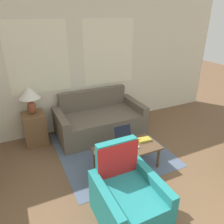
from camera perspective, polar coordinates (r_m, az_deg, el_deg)
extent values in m
cube|color=silver|center=(4.50, -8.23, 11.49)|extent=(6.64, 0.05, 2.60)
cube|color=white|center=(4.26, -18.72, 13.18)|extent=(1.10, 0.01, 1.30)
cube|color=white|center=(4.65, -0.77, 15.29)|extent=(1.10, 0.01, 1.30)
cube|color=slate|center=(4.09, -0.28, -9.58)|extent=(1.86, 1.99, 0.01)
cube|color=#665B4C|center=(4.46, -3.02, -3.21)|extent=(1.45, 0.90, 0.45)
cube|color=#665B4C|center=(4.70, -4.92, 0.97)|extent=(1.45, 0.12, 0.85)
cube|color=#665B4C|center=(4.23, -13.03, -4.39)|extent=(0.14, 0.90, 0.60)
cube|color=#665B4C|center=(4.75, 5.81, -0.47)|extent=(0.14, 0.90, 0.60)
cube|color=teal|center=(2.81, 4.55, -23.19)|extent=(0.52, 0.81, 0.45)
cube|color=teal|center=(2.87, 1.10, -15.37)|extent=(0.52, 0.10, 0.92)
cube|color=teal|center=(2.67, -1.73, -24.50)|extent=(0.10, 0.81, 0.57)
cube|color=teal|center=(2.89, 10.26, -20.17)|extent=(0.10, 0.81, 0.57)
cube|color=red|center=(2.77, 1.64, -14.28)|extent=(0.54, 0.01, 0.66)
cube|color=brown|center=(4.38, -19.43, -4.08)|extent=(0.40, 0.40, 0.61)
ellipsoid|color=brown|center=(4.20, -20.25, 1.08)|extent=(0.16, 0.16, 0.25)
cylinder|color=tan|center=(4.14, -20.56, 3.03)|extent=(0.02, 0.02, 0.06)
cone|color=white|center=(4.10, -20.84, 4.82)|extent=(0.37, 0.37, 0.22)
cube|color=brown|center=(3.45, 3.96, -9.48)|extent=(1.04, 0.50, 0.03)
cylinder|color=brown|center=(3.26, -1.84, -16.14)|extent=(0.04, 0.04, 0.36)
cylinder|color=brown|center=(3.65, 12.02, -11.67)|extent=(0.04, 0.04, 0.36)
cylinder|color=brown|center=(3.55, -4.53, -12.24)|extent=(0.04, 0.04, 0.36)
cylinder|color=brown|center=(3.91, 8.48, -8.60)|extent=(0.04, 0.04, 0.36)
cube|color=#B7B7BC|center=(3.47, 4.10, -8.74)|extent=(0.29, 0.26, 0.02)
cube|color=black|center=(3.52, 2.86, -5.59)|extent=(0.29, 0.08, 0.25)
cylinder|color=teal|center=(3.27, -0.61, -10.28)|extent=(0.09, 0.09, 0.09)
cube|color=gold|center=(3.63, 8.36, -7.17)|extent=(0.23, 0.14, 0.04)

